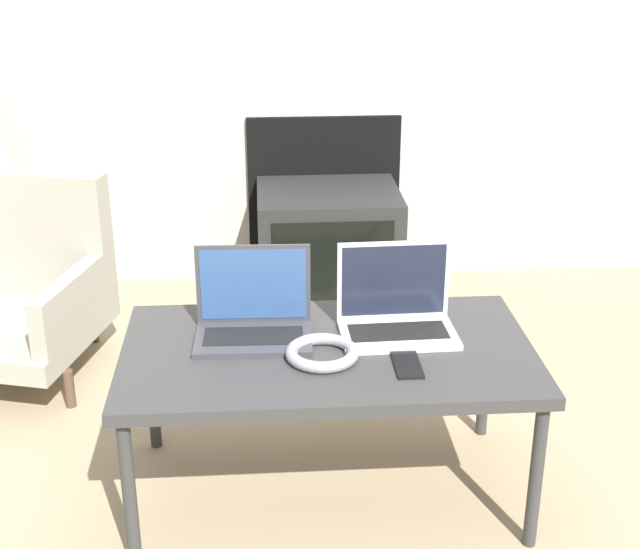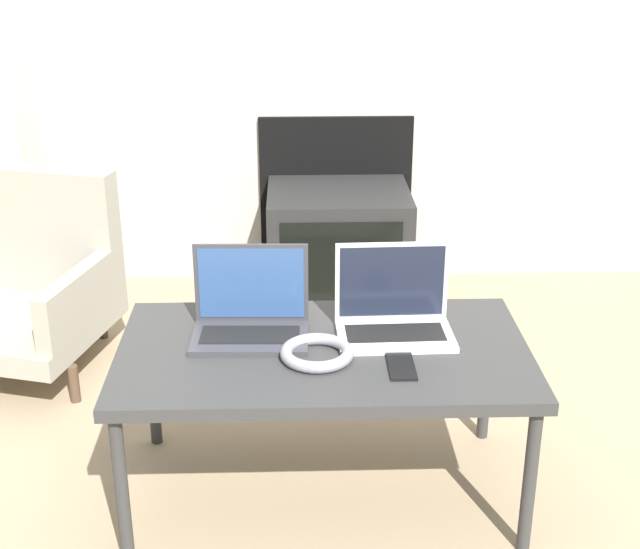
% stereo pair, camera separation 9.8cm
% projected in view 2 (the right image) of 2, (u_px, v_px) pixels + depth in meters
% --- Properties ---
extents(ground_plane, '(14.00, 14.00, 0.00)m').
position_uv_depth(ground_plane, '(325.00, 525.00, 2.48)').
color(ground_plane, '#998466').
extents(table, '(1.13, 0.63, 0.47)m').
position_uv_depth(table, '(323.00, 360.00, 2.46)').
color(table, '#333333').
rests_on(table, ground_plane).
extents(laptop_left, '(0.33, 0.22, 0.25)m').
position_uv_depth(laptop_left, '(251.00, 314.00, 2.51)').
color(laptop_left, '#38383D').
rests_on(laptop_left, table).
extents(laptop_right, '(0.33, 0.21, 0.25)m').
position_uv_depth(laptop_right, '(394.00, 313.00, 2.52)').
color(laptop_right, silver).
rests_on(laptop_right, table).
extents(headphones, '(0.20, 0.20, 0.03)m').
position_uv_depth(headphones, '(317.00, 353.00, 2.39)').
color(headphones, gray).
rests_on(headphones, table).
extents(phone, '(0.07, 0.14, 0.01)m').
position_uv_depth(phone, '(401.00, 367.00, 2.34)').
color(phone, black).
rests_on(phone, table).
extents(tv, '(0.60, 0.50, 0.49)m').
position_uv_depth(tv, '(338.00, 246.00, 3.82)').
color(tv, black).
rests_on(tv, ground_plane).
extents(armchair, '(0.75, 0.74, 0.70)m').
position_uv_depth(armchair, '(26.00, 279.00, 3.29)').
color(armchair, gray).
rests_on(armchair, ground_plane).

